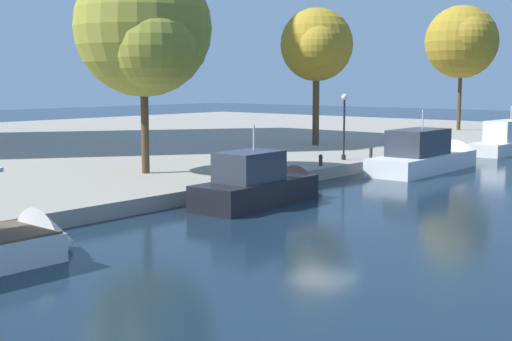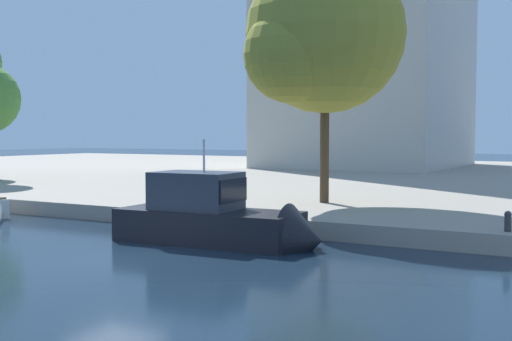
{
  "view_description": "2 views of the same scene",
  "coord_description": "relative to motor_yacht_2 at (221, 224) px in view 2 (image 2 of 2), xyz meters",
  "views": [
    {
      "loc": [
        -22.94,
        -15.84,
        5.5
      ],
      "look_at": [
        1.4,
        4.74,
        1.44
      ],
      "focal_mm": 49.22,
      "sensor_mm": 36.0,
      "label": 1
    },
    {
      "loc": [
        13.35,
        -14.94,
        3.83
      ],
      "look_at": [
        2.77,
        3.79,
        2.59
      ],
      "focal_mm": 46.24,
      "sensor_mm": 36.0,
      "label": 2
    }
  ],
  "objects": [
    {
      "name": "ground_plane",
      "position": [
        -1.18,
        -4.14,
        -0.67
      ],
      "size": [
        220.0,
        220.0,
        0.0
      ],
      "primitive_type": "plane",
      "color": "#142333"
    },
    {
      "name": "dock_promenade",
      "position": [
        -1.18,
        29.77,
        -0.34
      ],
      "size": [
        120.0,
        55.0,
        0.67
      ],
      "primitive_type": "cube",
      "color": "gray",
      "rests_on": "ground_plane"
    },
    {
      "name": "motor_yacht_2",
      "position": [
        0.0,
        0.0,
        0.0
      ],
      "size": [
        7.61,
        2.75,
        4.4
      ],
      "rotation": [
        0.0,
        0.0,
        0.05
      ],
      "color": "black",
      "rests_on": "ground_plane"
    },
    {
      "name": "mooring_bollard_1",
      "position": [
        8.9,
        3.06,
        0.35
      ],
      "size": [
        0.24,
        0.24,
        0.67
      ],
      "color": "#2D2D33",
      "rests_on": "dock_promenade"
    },
    {
      "name": "tree_5",
      "position": [
        0.05,
        8.01,
        7.42
      ],
      "size": [
        7.14,
        7.37,
        11.16
      ],
      "color": "#4C3823",
      "rests_on": "dock_promenade"
    }
  ]
}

